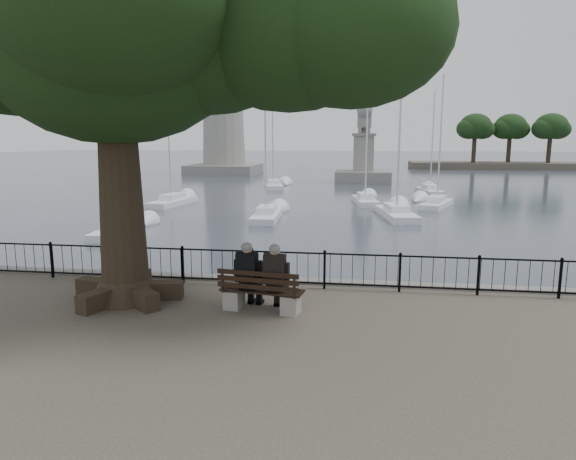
% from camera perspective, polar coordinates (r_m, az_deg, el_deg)
% --- Properties ---
extents(harbor, '(260.00, 260.00, 1.20)m').
position_cam_1_polar(harbor, '(14.82, 0.28, -7.68)').
color(harbor, slate).
rests_on(harbor, ground).
extents(railing, '(22.06, 0.06, 1.00)m').
position_cam_1_polar(railing, '(14.05, 0.00, -4.18)').
color(railing, black).
rests_on(railing, ground).
extents(bench, '(2.04, 0.87, 1.04)m').
position_cam_1_polar(bench, '(12.21, -2.99, -7.37)').
color(bench, gray).
rests_on(bench, ground).
extents(person_left, '(0.53, 0.86, 1.66)m').
position_cam_1_polar(person_left, '(12.30, -4.28, -5.32)').
color(person_left, black).
rests_on(person_left, ground).
extents(person_right, '(0.53, 0.86, 1.66)m').
position_cam_1_polar(person_right, '(12.09, -1.25, -5.57)').
color(person_right, black).
rests_on(person_right, ground).
extents(tree, '(12.72, 8.88, 10.39)m').
position_cam_1_polar(tree, '(13.26, -14.76, 22.00)').
color(tree, black).
rests_on(tree, ground).
extents(lighthouse, '(9.67, 9.67, 29.71)m').
position_cam_1_polar(lighthouse, '(76.02, -7.26, 15.68)').
color(lighthouse, slate).
rests_on(lighthouse, ground).
extents(lion_monument, '(6.33, 6.33, 9.25)m').
position_cam_1_polar(lion_monument, '(60.96, 8.37, 7.50)').
color(lion_monument, slate).
rests_on(lion_monument, ground).
extents(sailboat_a, '(1.94, 5.07, 9.68)m').
position_cam_1_polar(sailboat_a, '(28.81, -18.54, 0.15)').
color(sailboat_a, white).
rests_on(sailboat_a, ground).
extents(sailboat_b, '(1.82, 5.48, 11.60)m').
position_cam_1_polar(sailboat_b, '(32.49, -2.38, 1.82)').
color(sailboat_b, white).
rests_on(sailboat_b, ground).
extents(sailboat_c, '(2.66, 6.28, 12.54)m').
position_cam_1_polar(sailboat_c, '(33.89, 11.95, 1.96)').
color(sailboat_c, white).
rests_on(sailboat_c, ground).
extents(sailboat_d, '(3.21, 5.51, 9.73)m').
position_cam_1_polar(sailboat_d, '(39.86, 16.18, 2.91)').
color(sailboat_d, white).
rests_on(sailboat_d, ground).
extents(sailboat_e, '(2.25, 5.84, 13.70)m').
position_cam_1_polar(sailboat_e, '(40.51, -12.70, 3.30)').
color(sailboat_e, white).
rests_on(sailboat_e, ground).
extents(sailboat_f, '(2.19, 5.46, 11.11)m').
position_cam_1_polar(sailboat_f, '(40.86, 8.57, 3.41)').
color(sailboat_f, white).
rests_on(sailboat_f, ground).
extents(sailboat_g, '(2.27, 5.37, 9.44)m').
position_cam_1_polar(sailboat_g, '(49.66, 15.46, 4.29)').
color(sailboat_g, white).
rests_on(sailboat_g, ground).
extents(sailboat_h, '(2.90, 6.07, 13.33)m').
position_cam_1_polar(sailboat_h, '(53.27, -1.63, 5.11)').
color(sailboat_h, white).
rests_on(sailboat_h, ground).
extents(far_shore, '(30.00, 8.60, 9.18)m').
position_cam_1_polar(far_shore, '(93.46, 23.17, 8.70)').
color(far_shore, '#443E34').
rests_on(far_shore, ground).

